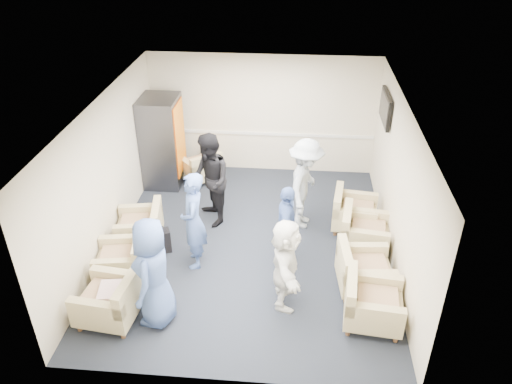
# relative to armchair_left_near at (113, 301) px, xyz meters

# --- Properties ---
(floor) EXTENTS (6.00, 6.00, 0.00)m
(floor) POSITION_rel_armchair_left_near_xyz_m (1.85, 2.01, -0.34)
(floor) COLOR black
(floor) RESTS_ON ground
(ceiling) EXTENTS (6.00, 6.00, 0.00)m
(ceiling) POSITION_rel_armchair_left_near_xyz_m (1.85, 2.01, 2.36)
(ceiling) COLOR white
(ceiling) RESTS_ON back_wall
(back_wall) EXTENTS (5.00, 0.02, 2.70)m
(back_wall) POSITION_rel_armchair_left_near_xyz_m (1.85, 5.01, 1.01)
(back_wall) COLOR beige
(back_wall) RESTS_ON floor
(front_wall) EXTENTS (5.00, 0.02, 2.70)m
(front_wall) POSITION_rel_armchair_left_near_xyz_m (1.85, -0.99, 1.01)
(front_wall) COLOR beige
(front_wall) RESTS_ON floor
(left_wall) EXTENTS (0.02, 6.00, 2.70)m
(left_wall) POSITION_rel_armchair_left_near_xyz_m (-0.65, 2.01, 1.01)
(left_wall) COLOR beige
(left_wall) RESTS_ON floor
(right_wall) EXTENTS (0.02, 6.00, 2.70)m
(right_wall) POSITION_rel_armchair_left_near_xyz_m (4.35, 2.01, 1.01)
(right_wall) COLOR beige
(right_wall) RESTS_ON floor
(chair_rail) EXTENTS (4.98, 0.04, 0.06)m
(chair_rail) POSITION_rel_armchair_left_near_xyz_m (1.85, 4.99, 0.56)
(chair_rail) COLOR silver
(chair_rail) RESTS_ON back_wall
(tv) EXTENTS (0.10, 1.00, 0.58)m
(tv) POSITION_rel_armchair_left_near_xyz_m (4.29, 3.81, 1.71)
(tv) COLOR black
(tv) RESTS_ON right_wall
(armchair_left_near) EXTENTS (0.94, 0.94, 0.68)m
(armchair_left_near) POSITION_rel_armchair_left_near_xyz_m (0.00, 0.00, 0.00)
(armchair_left_near) COLOR tan
(armchair_left_near) RESTS_ON floor
(armchair_left_mid) EXTENTS (0.90, 0.90, 0.63)m
(armchair_left_mid) POSITION_rel_armchair_left_near_xyz_m (-0.14, 0.99, -0.03)
(armchair_left_mid) COLOR tan
(armchair_left_mid) RESTS_ON floor
(armchair_left_far) EXTENTS (0.92, 0.92, 0.64)m
(armchair_left_far) POSITION_rel_armchair_left_near_xyz_m (-0.11, 1.96, -0.02)
(armchair_left_far) COLOR tan
(armchair_left_far) RESTS_ON floor
(armchair_right_near) EXTENTS (0.92, 0.92, 0.67)m
(armchair_right_near) POSITION_rel_armchair_left_near_xyz_m (3.81, 0.27, -0.00)
(armchair_right_near) COLOR tan
(armchair_right_near) RESTS_ON floor
(armchair_right_midnear) EXTENTS (0.91, 0.91, 0.67)m
(armchair_right_midnear) POSITION_rel_armchair_left_near_xyz_m (3.76, 1.02, -0.00)
(armchair_right_midnear) COLOR tan
(armchair_right_midnear) RESTS_ON floor
(armchair_right_midfar) EXTENTS (0.94, 0.94, 0.66)m
(armchair_right_midfar) POSITION_rel_armchair_left_near_xyz_m (3.87, 2.10, -0.01)
(armchair_right_midfar) COLOR tan
(armchair_right_midfar) RESTS_ON floor
(armchair_right_far) EXTENTS (0.91, 0.91, 0.65)m
(armchair_right_far) POSITION_rel_armchair_left_near_xyz_m (3.74, 2.76, -0.01)
(armchair_right_far) COLOR tan
(armchair_right_far) RESTS_ON floor
(armchair_corner) EXTENTS (1.07, 1.07, 0.61)m
(armchair_corner) POSITION_rel_armchair_left_near_xyz_m (0.54, 4.34, -0.03)
(armchair_corner) COLOR tan
(armchair_corner) RESTS_ON floor
(vending_machine) EXTENTS (0.80, 0.93, 1.97)m
(vending_machine) POSITION_rel_armchair_left_near_xyz_m (-0.24, 4.21, 0.65)
(vending_machine) COLOR #45454C
(vending_machine) RESTS_ON floor
(backpack) EXTENTS (0.37, 0.32, 0.52)m
(backpack) POSITION_rel_armchair_left_near_xyz_m (0.31, 1.70, -0.07)
(backpack) COLOR black
(backpack) RESTS_ON floor
(pillow) EXTENTS (0.39, 0.47, 0.12)m
(pillow) POSITION_rel_armchair_left_near_xyz_m (-0.01, 0.01, 0.17)
(pillow) COLOR beige
(pillow) RESTS_ON armchair_left_near
(person_front_left) EXTENTS (0.62, 0.90, 1.76)m
(person_front_left) POSITION_rel_armchair_left_near_xyz_m (0.66, 0.06, 0.54)
(person_front_left) COLOR #4461A5
(person_front_left) RESTS_ON floor
(person_mid_left) EXTENTS (0.52, 0.70, 1.75)m
(person_mid_left) POSITION_rel_armchair_left_near_xyz_m (0.98, 1.42, 0.54)
(person_mid_left) COLOR #4461A5
(person_mid_left) RESTS_ON floor
(person_back_left) EXTENTS (1.01, 1.11, 1.84)m
(person_back_left) POSITION_rel_armchair_left_near_xyz_m (1.03, 2.72, 0.58)
(person_back_left) COLOR black
(person_back_left) RESTS_ON floor
(person_back_right) EXTENTS (0.89, 1.27, 1.79)m
(person_back_right) POSITION_rel_armchair_left_near_xyz_m (2.82, 2.78, 0.56)
(person_back_right) COLOR silver
(person_back_right) RESTS_ON floor
(person_mid_right) EXTENTS (0.37, 0.87, 1.49)m
(person_mid_right) POSITION_rel_armchair_left_near_xyz_m (2.52, 1.59, 0.41)
(person_mid_right) COLOR #4461A5
(person_mid_right) RESTS_ON floor
(person_front_right) EXTENTS (0.47, 1.41, 1.51)m
(person_front_right) POSITION_rel_armchair_left_near_xyz_m (2.55, 0.58, 0.42)
(person_front_right) COLOR white
(person_front_right) RESTS_ON floor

